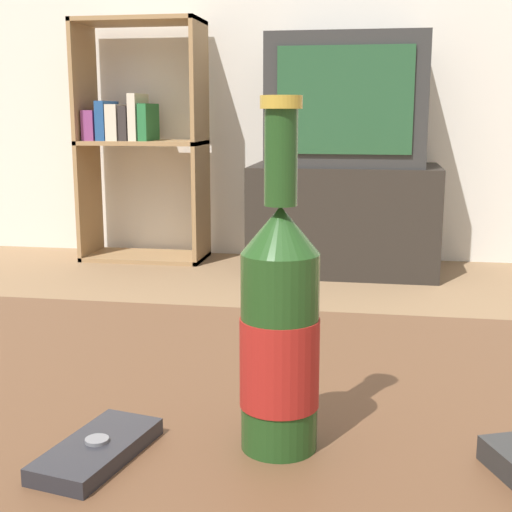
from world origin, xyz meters
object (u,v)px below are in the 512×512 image
Objects in this scene: tv_stand at (344,218)px; bookshelf at (136,136)px; television at (347,101)px; beer_bottle at (280,330)px; cell_phone at (97,450)px.

bookshelf reaches higher than tv_stand.
television is at bearing -90.00° from tv_stand.
television is 2.39× the size of beer_bottle.
tv_stand is at bearing 90.00° from television.
cell_phone is at bearing -71.60° from bookshelf.
tv_stand is at bearing 100.30° from cell_phone.
bookshelf is at bearing 111.22° from beer_bottle.
tv_stand is 2.77m from cell_phone.
television is 2.77m from cell_phone.
tv_stand is at bearing -5.86° from bookshelf.
bookshelf reaches higher than beer_bottle.
bookshelf is at bearing 173.93° from television.
beer_bottle is at bearing -88.46° from tv_stand.
cell_phone is (-0.07, -2.75, -0.31)m from television.
tv_stand is 1.09m from bookshelf.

